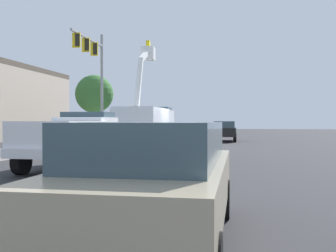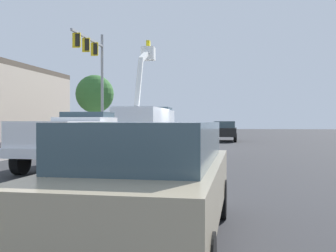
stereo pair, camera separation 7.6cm
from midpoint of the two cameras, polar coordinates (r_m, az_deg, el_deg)
ground at (r=24.83m, az=1.52°, el=-3.21°), size 120.00×120.00×0.00m
sidewalk_far_side at (r=27.22m, az=-15.31°, el=-2.76°), size 60.11×7.32×0.12m
lane_centre_stripe at (r=24.83m, az=1.52°, el=-3.20°), size 49.91×3.27×0.01m
utility_bucket_truck at (r=25.38m, az=-3.00°, el=0.54°), size 8.34×3.01×7.30m
service_pickup_truck at (r=14.40m, az=-13.68°, el=-1.63°), size 5.72×2.47×2.06m
passing_minivan at (r=33.35m, az=8.41°, el=-0.54°), size 4.91×2.19×1.69m
trailing_sedan at (r=5.45m, az=-1.96°, el=-7.01°), size 4.91×2.19×1.69m
traffic_cone_leading at (r=10.41m, az=-12.80°, el=-6.43°), size 0.40×0.40×0.84m
traffic_cone_mid_front at (r=19.54m, az=-1.12°, el=-3.25°), size 0.40×0.40×0.72m
traffic_cone_mid_rear at (r=29.25m, az=2.81°, el=-1.84°), size 0.40×0.40×0.80m
traffic_signal_mast at (r=30.32m, az=-10.65°, el=8.80°), size 5.90×0.77×8.62m
street_tree_right at (r=34.89m, az=-10.60°, el=4.59°), size 3.33×3.33×5.75m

